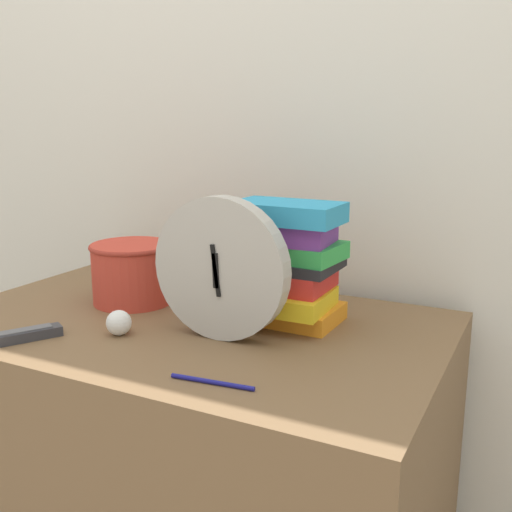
% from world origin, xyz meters
% --- Properties ---
extents(wall_back, '(6.00, 0.04, 2.40)m').
position_xyz_m(wall_back, '(0.00, 0.75, 1.20)').
color(wall_back, silver).
rests_on(wall_back, ground_plane).
extents(desk, '(1.10, 0.68, 0.76)m').
position_xyz_m(desk, '(0.00, 0.34, 0.38)').
color(desk, brown).
rests_on(desk, ground_plane).
extents(desk_clock, '(0.29, 0.04, 0.29)m').
position_xyz_m(desk_clock, '(0.12, 0.29, 0.90)').
color(desk_clock, '#B7B2A8').
rests_on(desk_clock, desk).
extents(book_stack, '(0.23, 0.19, 0.26)m').
position_xyz_m(book_stack, '(0.20, 0.44, 0.89)').
color(book_stack, orange).
rests_on(book_stack, desk).
extents(basket, '(0.20, 0.20, 0.14)m').
position_xyz_m(basket, '(-0.19, 0.40, 0.84)').
color(basket, '#C63D2D').
rests_on(basket, desk).
extents(tv_remote, '(0.11, 0.15, 0.02)m').
position_xyz_m(tv_remote, '(-0.23, 0.09, 0.77)').
color(tv_remote, '#333338').
rests_on(tv_remote, desk).
extents(crumpled_paper_ball, '(0.05, 0.05, 0.05)m').
position_xyz_m(crumpled_paper_ball, '(-0.08, 0.21, 0.79)').
color(crumpled_paper_ball, white).
rests_on(crumpled_paper_ball, desk).
extents(pen, '(0.15, 0.02, 0.01)m').
position_xyz_m(pen, '(0.21, 0.09, 0.76)').
color(pen, navy).
rests_on(pen, desk).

